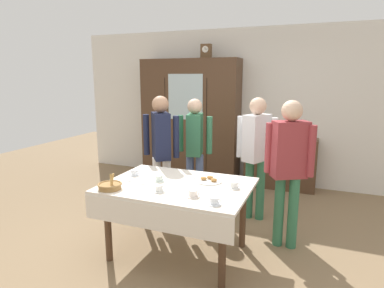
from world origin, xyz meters
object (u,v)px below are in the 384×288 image
at_px(spoon_far_left, 128,181).
at_px(tea_cup_back_edge, 134,173).
at_px(tea_cup_mid_left, 193,194).
at_px(bread_basket, 110,186).
at_px(tea_cup_near_right, 159,189).
at_px(book_stack, 282,133).
at_px(spoon_front_edge, 144,184).
at_px(mantel_clock, 206,51).
at_px(person_behind_table_left, 289,160).
at_px(tea_cup_near_left, 159,179).
at_px(tea_cup_mid_right, 214,201).
at_px(person_behind_table_right, 161,145).
at_px(dining_table, 176,195).
at_px(person_by_cabinet, 256,147).
at_px(bookshelf_low, 280,163).
at_px(pastry_plate, 209,180).
at_px(wall_cabinet, 190,120).
at_px(person_near_right_end, 195,142).
at_px(spoon_near_left, 192,178).
at_px(tea_cup_center, 234,186).

bearing_deg(spoon_far_left, tea_cup_back_edge, 104.34).
relative_size(tea_cup_back_edge, spoon_far_left, 1.09).
height_order(tea_cup_mid_left, spoon_far_left, tea_cup_mid_left).
bearing_deg(bread_basket, tea_cup_near_right, 14.16).
bearing_deg(book_stack, spoon_front_edge, -110.93).
relative_size(mantel_clock, person_behind_table_left, 0.15).
xyz_separation_m(mantel_clock, tea_cup_near_left, (0.38, -2.53, -1.50)).
xyz_separation_m(mantel_clock, tea_cup_back_edge, (0.02, -2.45, -1.50)).
height_order(tea_cup_mid_right, person_behind_table_left, person_behind_table_left).
height_order(bread_basket, person_behind_table_right, person_behind_table_right).
bearing_deg(mantel_clock, tea_cup_mid_left, -72.65).
bearing_deg(dining_table, person_behind_table_right, 125.37).
bearing_deg(tea_cup_back_edge, spoon_far_left, -75.66).
height_order(dining_table, spoon_front_edge, spoon_front_edge).
distance_m(mantel_clock, tea_cup_near_right, 3.24).
bearing_deg(spoon_far_left, person_by_cabinet, 49.85).
relative_size(bookshelf_low, pastry_plate, 4.18).
relative_size(tea_cup_near_left, tea_cup_mid_right, 1.00).
xyz_separation_m(book_stack, tea_cup_mid_right, (-0.21, -2.99, -0.14)).
xyz_separation_m(tea_cup_back_edge, tea_cup_near_left, (0.36, -0.08, 0.00)).
distance_m(wall_cabinet, person_behind_table_right, 1.75).
bearing_deg(person_near_right_end, wall_cabinet, 114.89).
height_order(dining_table, tea_cup_near_right, tea_cup_near_right).
bearing_deg(dining_table, spoon_far_left, -171.68).
height_order(mantel_clock, person_behind_table_right, mantel_clock).
bearing_deg(spoon_near_left, tea_cup_center, -16.14).
bearing_deg(tea_cup_near_left, person_near_right_end, 94.29).
bearing_deg(person_behind_table_right, person_by_cabinet, 17.36).
height_order(dining_table, spoon_far_left, spoon_far_left).
relative_size(tea_cup_center, pastry_plate, 0.46).
bearing_deg(book_stack, person_behind_table_left, -81.10).
distance_m(spoon_near_left, person_behind_table_left, 1.07).
bearing_deg(person_behind_table_right, spoon_near_left, -40.83).
xyz_separation_m(spoon_near_left, person_behind_table_right, (-0.67, 0.58, 0.21)).
distance_m(dining_table, bookshelf_low, 2.75).
distance_m(pastry_plate, person_behind_table_left, 0.89).
xyz_separation_m(spoon_far_left, person_behind_table_right, (-0.08, 0.94, 0.21)).
bearing_deg(tea_cup_center, person_near_right_end, 126.54).
relative_size(spoon_front_edge, person_behind_table_right, 0.07).
bearing_deg(spoon_far_left, tea_cup_mid_right, -14.32).
bearing_deg(tea_cup_near_left, bookshelf_low, 69.71).
distance_m(tea_cup_near_right, person_near_right_end, 1.60).
relative_size(bookshelf_low, tea_cup_back_edge, 9.01).
bearing_deg(person_behind_table_right, tea_cup_near_right, -63.93).
xyz_separation_m(tea_cup_near_left, pastry_plate, (0.50, 0.18, -0.02)).
relative_size(tea_cup_center, person_behind_table_left, 0.08).
bearing_deg(person_by_cabinet, bread_basket, -125.66).
xyz_separation_m(bookshelf_low, tea_cup_back_edge, (-1.31, -2.50, 0.37)).
xyz_separation_m(bookshelf_low, tea_cup_mid_left, (-0.45, -2.88, 0.37)).
bearing_deg(person_behind_table_right, pastry_plate, -35.16).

